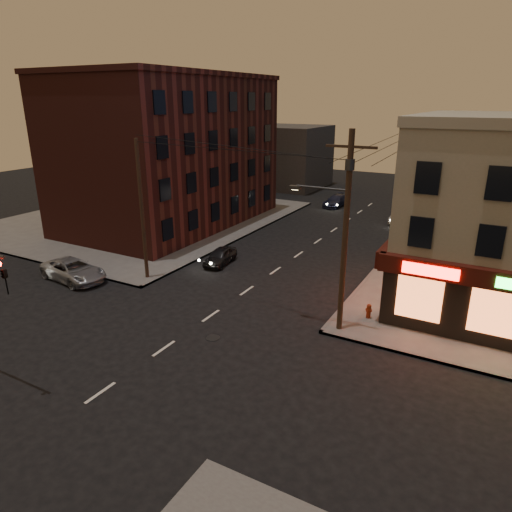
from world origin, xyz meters
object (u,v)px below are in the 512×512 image
Objects in this scene: sedan_mid at (400,217)px; fire_hydrant at (369,310)px; sedan_near at (220,256)px; suv_cross at (73,270)px; sedan_far at (336,201)px.

sedan_mid reaches higher than fire_hydrant.
sedan_near reaches higher than fire_hydrant.
fire_hydrant is (18.70, 3.71, -0.10)m from suv_cross.
sedan_far is (-7.78, 3.79, 0.01)m from sedan_mid.
sedan_near is 0.80× the size of sedan_far.
sedan_mid is 22.01m from fire_hydrant.
fire_hydrant is (10.87, -25.58, -0.03)m from sedan_far.
sedan_mid is 4.60× the size of fire_hydrant.
sedan_far reaches higher than sedan_mid.
fire_hydrant is at bearing -60.49° from sedan_far.
suv_cross reaches higher than sedan_far.
sedan_far reaches higher than sedan_near.
suv_cross is 1.15× the size of sedan_far.
suv_cross reaches higher than sedan_near.
fire_hydrant is (3.09, -21.79, -0.02)m from sedan_mid.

